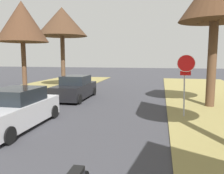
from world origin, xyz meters
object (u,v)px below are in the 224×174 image
street_tree_left_far (62,22)px  parked_sedan_black (75,88)px  stop_sign_far (186,72)px  parked_sedan_silver (15,110)px  street_tree_left_mid_b (22,22)px

street_tree_left_far → parked_sedan_black: street_tree_left_far is taller
stop_sign_far → parked_sedan_silver: (-6.81, -3.08, -1.41)m
street_tree_left_far → parked_sedan_black: 8.10m
stop_sign_far → street_tree_left_far: (-10.01, 8.78, 3.82)m
stop_sign_far → parked_sedan_black: size_ratio=0.66×
stop_sign_far → parked_sedan_silver: bearing=-155.7°
street_tree_left_mid_b → parked_sedan_black: bearing=11.1°
stop_sign_far → parked_sedan_black: bearing=152.9°
street_tree_left_mid_b → parked_sedan_silver: 8.08m
street_tree_left_mid_b → street_tree_left_far: (0.16, 5.95, 0.84)m
parked_sedan_silver → stop_sign_far: bearing=24.3°
street_tree_left_far → parked_sedan_black: (3.20, -5.30, -5.24)m
parked_sedan_black → parked_sedan_silver: bearing=-90.0°
stop_sign_far → parked_sedan_black: 7.78m
street_tree_left_mid_b → street_tree_left_far: street_tree_left_far is taller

